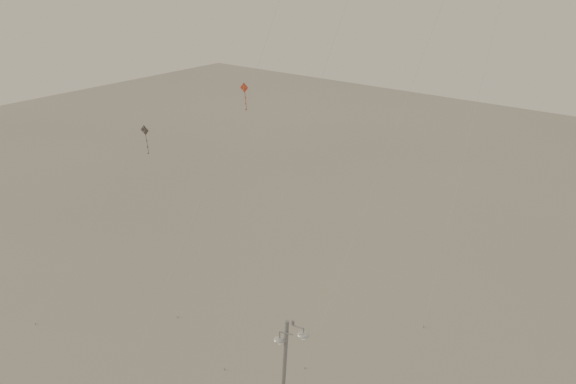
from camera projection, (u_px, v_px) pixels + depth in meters
The scene contains 2 objects.
kite_3 at pixel (208, 181), 34.62m from camera, with size 2.07×13.63×16.40m.
kite_6 at pixel (119, 177), 38.25m from camera, with size 7.50×4.99×13.91m.
Camera 1 is at (15.96, -17.61, 23.67)m, focal length 40.00 mm.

